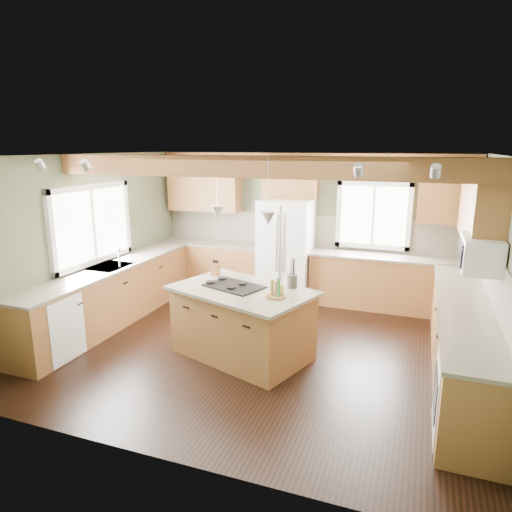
% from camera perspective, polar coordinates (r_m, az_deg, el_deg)
% --- Properties ---
extents(floor, '(5.60, 5.60, 0.00)m').
position_cam_1_polar(floor, '(6.44, 0.81, -11.30)').
color(floor, black).
rests_on(floor, ground).
extents(ceiling, '(5.60, 5.60, 0.00)m').
position_cam_1_polar(ceiling, '(5.84, 0.90, 12.49)').
color(ceiling, silver).
rests_on(ceiling, wall_back).
extents(wall_back, '(5.60, 0.00, 5.60)m').
position_cam_1_polar(wall_back, '(8.37, 6.52, 3.81)').
color(wall_back, '#4C523A').
rests_on(wall_back, ground).
extents(wall_left, '(0.00, 5.00, 5.00)m').
position_cam_1_polar(wall_left, '(7.40, -20.09, 1.76)').
color(wall_left, '#4C523A').
rests_on(wall_left, ground).
extents(wall_right, '(0.00, 5.00, 5.00)m').
position_cam_1_polar(wall_right, '(5.76, 28.18, -2.25)').
color(wall_right, '#4C523A').
rests_on(wall_right, ground).
extents(ceiling_beam, '(5.55, 0.26, 0.26)m').
position_cam_1_polar(ceiling_beam, '(5.55, -0.20, 11.09)').
color(ceiling_beam, brown).
rests_on(ceiling_beam, ceiling).
extents(soffit_trim, '(5.55, 0.20, 0.10)m').
position_cam_1_polar(soffit_trim, '(8.15, 6.59, 12.32)').
color(soffit_trim, brown).
rests_on(soffit_trim, ceiling).
extents(backsplash_back, '(5.58, 0.03, 0.58)m').
position_cam_1_polar(backsplash_back, '(8.37, 6.48, 3.19)').
color(backsplash_back, brown).
rests_on(backsplash_back, wall_back).
extents(backsplash_right, '(0.03, 3.70, 0.58)m').
position_cam_1_polar(backsplash_right, '(5.83, 27.87, -2.96)').
color(backsplash_right, brown).
rests_on(backsplash_right, wall_right).
extents(base_cab_back_left, '(2.02, 0.60, 0.88)m').
position_cam_1_polar(base_cab_back_left, '(8.86, -5.42, -1.30)').
color(base_cab_back_left, brown).
rests_on(base_cab_back_left, floor).
extents(counter_back_left, '(2.06, 0.64, 0.04)m').
position_cam_1_polar(counter_back_left, '(8.75, -5.49, 1.61)').
color(counter_back_left, '#4C4437').
rests_on(counter_back_left, base_cab_back_left).
extents(base_cab_back_right, '(2.62, 0.60, 0.88)m').
position_cam_1_polar(base_cab_back_right, '(8.06, 16.20, -3.32)').
color(base_cab_back_right, brown).
rests_on(base_cab_back_right, floor).
extents(counter_back_right, '(2.66, 0.64, 0.04)m').
position_cam_1_polar(counter_back_right, '(7.94, 16.42, -0.15)').
color(counter_back_right, '#4C4437').
rests_on(counter_back_right, base_cab_back_right).
extents(base_cab_left, '(0.60, 3.70, 0.88)m').
position_cam_1_polar(base_cab_left, '(7.46, -17.54, -4.77)').
color(base_cab_left, brown).
rests_on(base_cab_left, floor).
extents(counter_left, '(0.64, 3.74, 0.04)m').
position_cam_1_polar(counter_left, '(7.34, -17.79, -1.36)').
color(counter_left, '#4C4437').
rests_on(counter_left, base_cab_left).
extents(base_cab_right, '(0.60, 3.70, 0.88)m').
position_cam_1_polar(base_cab_right, '(6.04, 24.34, -9.78)').
color(base_cab_right, brown).
rests_on(base_cab_right, floor).
extents(counter_right, '(0.64, 3.74, 0.04)m').
position_cam_1_polar(counter_right, '(5.89, 24.78, -5.65)').
color(counter_right, '#4C4437').
rests_on(counter_right, base_cab_right).
extents(upper_cab_back_left, '(1.40, 0.35, 0.90)m').
position_cam_1_polar(upper_cab_back_left, '(8.80, -6.48, 8.56)').
color(upper_cab_back_left, brown).
rests_on(upper_cab_back_left, wall_back).
extents(upper_cab_over_fridge, '(0.96, 0.35, 0.70)m').
position_cam_1_polar(upper_cab_over_fridge, '(8.17, 4.31, 9.63)').
color(upper_cab_over_fridge, brown).
rests_on(upper_cab_over_fridge, wall_back).
extents(upper_cab_right, '(0.35, 2.20, 0.90)m').
position_cam_1_polar(upper_cab_right, '(6.50, 26.27, 5.47)').
color(upper_cab_right, brown).
rests_on(upper_cab_right, wall_right).
extents(upper_cab_back_corner, '(0.90, 0.35, 0.90)m').
position_cam_1_polar(upper_cab_back_corner, '(7.89, 22.91, 7.00)').
color(upper_cab_back_corner, brown).
rests_on(upper_cab_back_corner, wall_back).
extents(window_left, '(0.04, 1.60, 1.05)m').
position_cam_1_polar(window_left, '(7.38, -19.88, 3.73)').
color(window_left, white).
rests_on(window_left, wall_left).
extents(window_back, '(1.10, 0.04, 1.00)m').
position_cam_1_polar(window_back, '(8.12, 14.47, 4.95)').
color(window_back, white).
rests_on(window_back, wall_back).
extents(sink, '(0.50, 0.65, 0.03)m').
position_cam_1_polar(sink, '(7.34, -17.79, -1.32)').
color(sink, '#262628').
rests_on(sink, counter_left).
extents(faucet, '(0.02, 0.02, 0.28)m').
position_cam_1_polar(faucet, '(7.19, -16.74, -0.34)').
color(faucet, '#B2B2B7').
rests_on(faucet, sink).
extents(dishwasher, '(0.60, 0.60, 0.84)m').
position_cam_1_polar(dishwasher, '(6.55, -24.39, -8.08)').
color(dishwasher, white).
rests_on(dishwasher, floor).
extents(oven, '(0.60, 0.72, 0.84)m').
position_cam_1_polar(oven, '(4.88, 25.22, -15.75)').
color(oven, white).
rests_on(oven, floor).
extents(microwave, '(0.40, 0.70, 0.38)m').
position_cam_1_polar(microwave, '(5.63, 26.32, 0.24)').
color(microwave, white).
rests_on(microwave, wall_right).
extents(pendant_left, '(0.18, 0.18, 0.16)m').
position_cam_1_polar(pendant_left, '(5.95, -4.88, 5.50)').
color(pendant_left, '#B2B2B7').
rests_on(pendant_left, ceiling).
extents(pendant_right, '(0.18, 0.18, 0.16)m').
position_cam_1_polar(pendant_right, '(5.41, 1.53, 4.73)').
color(pendant_right, '#B2B2B7').
rests_on(pendant_right, ceiling).
extents(refrigerator, '(0.90, 0.74, 1.80)m').
position_cam_1_polar(refrigerator, '(8.16, 3.76, 0.75)').
color(refrigerator, white).
rests_on(refrigerator, floor).
extents(island, '(1.91, 1.51, 0.88)m').
position_cam_1_polar(island, '(6.05, -1.72, -8.47)').
color(island, brown).
rests_on(island, floor).
extents(island_top, '(2.05, 1.65, 0.04)m').
position_cam_1_polar(island_top, '(5.89, -1.75, -4.32)').
color(island_top, '#4C4437').
rests_on(island_top, island).
extents(cooktop, '(0.84, 0.69, 0.02)m').
position_cam_1_polar(cooktop, '(5.97, -2.77, -3.79)').
color(cooktop, black).
rests_on(cooktop, island_top).
extents(knife_block, '(0.12, 0.10, 0.18)m').
position_cam_1_polar(knife_block, '(6.48, -5.07, -1.67)').
color(knife_block, brown).
rests_on(knife_block, island_top).
extents(utensil_crock, '(0.18, 0.18, 0.17)m').
position_cam_1_polar(utensil_crock, '(5.93, 4.56, -3.15)').
color(utensil_crock, '#443A36').
rests_on(utensil_crock, island_top).
extents(bottle_tray, '(0.29, 0.29, 0.24)m').
position_cam_1_polar(bottle_tray, '(5.55, 2.45, -3.98)').
color(bottle_tray, brown).
rests_on(bottle_tray, island_top).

